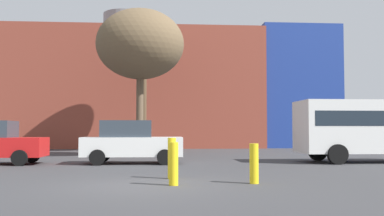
{
  "coord_description": "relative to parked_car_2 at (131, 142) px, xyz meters",
  "views": [
    {
      "loc": [
        0.37,
        -11.84,
        1.42
      ],
      "look_at": [
        1.9,
        8.1,
        2.4
      ],
      "focal_mm": 42.47,
      "sensor_mm": 36.0,
      "label": 1
    }
  ],
  "objects": [
    {
      "name": "ground_plane",
      "position": [
        0.74,
        -7.66,
        -0.91
      ],
      "size": [
        200.0,
        200.0,
        0.0
      ],
      "primitive_type": "plane",
      "color": "#38383A"
    },
    {
      "name": "building_backdrop",
      "position": [
        -1.62,
        20.29,
        4.02
      ],
      "size": [
        35.36,
        10.38,
        11.61
      ],
      "color": "brown",
      "rests_on": "ground_plane"
    },
    {
      "name": "parked_car_2",
      "position": [
        0.0,
        0.0,
        0.0
      ],
      "size": [
        4.22,
        2.07,
        1.83
      ],
      "color": "white",
      "rests_on": "ground_plane"
    },
    {
      "name": "white_bus",
      "position": [
        10.79,
        0.03,
        0.71
      ],
      "size": [
        6.8,
        2.62,
        2.72
      ],
      "color": "white",
      "rests_on": "ground_plane"
    },
    {
      "name": "bare_tree_0",
      "position": [
        0.17,
        5.11,
        5.16
      ],
      "size": [
        4.78,
        4.78,
        8.01
      ],
      "color": "brown",
      "rests_on": "ground_plane"
    },
    {
      "name": "bare_tree_1",
      "position": [
        0.2,
        10.46,
        6.72
      ],
      "size": [
        4.35,
        4.35,
        9.45
      ],
      "color": "brown",
      "rests_on": "ground_plane"
    },
    {
      "name": "bollard_yellow_0",
      "position": [
        1.54,
        -7.76,
        -0.35
      ],
      "size": [
        0.24,
        0.24,
        1.11
      ],
      "primitive_type": "cylinder",
      "color": "yellow",
      "rests_on": "ground_plane"
    },
    {
      "name": "bollard_yellow_1",
      "position": [
        1.55,
        -6.14,
        -0.31
      ],
      "size": [
        0.24,
        0.24,
        1.2
      ],
      "primitive_type": "cylinder",
      "color": "yellow",
      "rests_on": "ground_plane"
    },
    {
      "name": "bollard_yellow_2",
      "position": [
        3.69,
        -7.53,
        -0.38
      ],
      "size": [
        0.24,
        0.24,
        1.06
      ],
      "primitive_type": "cylinder",
      "color": "yellow",
      "rests_on": "ground_plane"
    }
  ]
}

